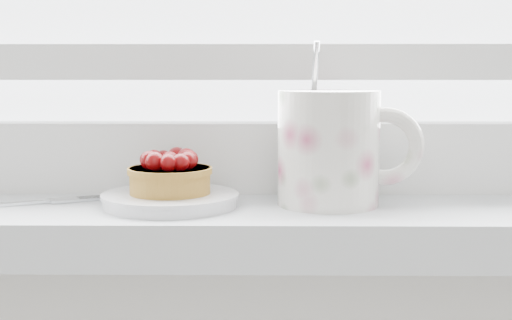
{
  "coord_description": "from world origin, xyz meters",
  "views": [
    {
      "loc": [
        0.01,
        1.25,
        1.06
      ],
      "look_at": [
        0.01,
        1.88,
        0.98
      ],
      "focal_mm": 50.0,
      "sensor_mm": 36.0,
      "label": 1
    }
  ],
  "objects_px": {
    "saucer": "(170,200)",
    "floral_mug": "(332,146)",
    "fork": "(15,204)",
    "raspberry_tart": "(170,174)"
  },
  "relations": [
    {
      "from": "saucer",
      "to": "floral_mug",
      "type": "xyz_separation_m",
      "value": [
        0.15,
        0.01,
        0.05
      ]
    },
    {
      "from": "floral_mug",
      "to": "saucer",
      "type": "bearing_deg",
      "value": -176.01
    },
    {
      "from": "saucer",
      "to": "fork",
      "type": "bearing_deg",
      "value": 178.49
    },
    {
      "from": "fork",
      "to": "saucer",
      "type": "bearing_deg",
      "value": -1.51
    },
    {
      "from": "raspberry_tart",
      "to": "fork",
      "type": "height_order",
      "value": "raspberry_tart"
    },
    {
      "from": "raspberry_tart",
      "to": "floral_mug",
      "type": "distance_m",
      "value": 0.15
    },
    {
      "from": "saucer",
      "to": "floral_mug",
      "type": "relative_size",
      "value": 0.83
    },
    {
      "from": "saucer",
      "to": "fork",
      "type": "distance_m",
      "value": 0.14
    },
    {
      "from": "raspberry_tart",
      "to": "floral_mug",
      "type": "relative_size",
      "value": 0.51
    },
    {
      "from": "saucer",
      "to": "raspberry_tart",
      "type": "relative_size",
      "value": 1.64
    }
  ]
}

